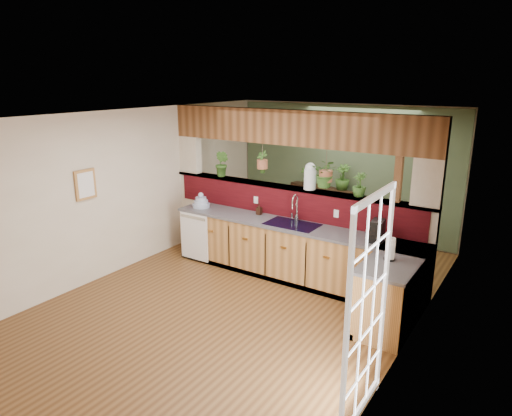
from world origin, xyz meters
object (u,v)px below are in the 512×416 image
Objects in this scene: faucet at (295,207)px; dish_stack at (201,203)px; soap_dispenser at (259,209)px; glass_jar at (310,176)px; coffee_maker at (377,232)px; paper_towel at (390,249)px; shelving_console at (320,209)px.

dish_stack is at bearing -173.99° from faucet.
glass_jar reaches higher than soap_dispenser.
faucet is 0.53m from glass_jar.
faucet reaches higher than dish_stack.
faucet is 1.46× the size of coffee_maker.
glass_jar is at bearing 59.73° from faucet.
shelving_console is at bearing 128.80° from paper_towel.
faucet is at bearing -120.27° from glass_jar.
dish_stack is 2.02m from glass_jar.
shelving_console is at bearing 110.02° from glass_jar.
faucet is 0.69m from soap_dispenser.
dish_stack is 0.22× the size of shelving_console.
glass_jar is (0.13, 0.22, 0.46)m from faucet.
faucet is at bearing 166.02° from coffee_maker.
glass_jar reaches higher than dish_stack.
soap_dispenser is (-0.67, 0.00, -0.15)m from faucet.
glass_jar is (0.80, 0.22, 0.61)m from soap_dispenser.
shelving_console is at bearing 123.76° from coffee_maker.
faucet is 1.45× the size of paper_towel.
soap_dispenser reaches higher than shelving_console.
glass_jar is at bearing 155.83° from coffee_maker.
paper_towel is at bearing -30.80° from glass_jar.
shelving_console is (-2.30, 2.86, -0.54)m from paper_towel.
glass_jar is (-1.60, 0.96, 0.56)m from paper_towel.
soap_dispenser is at bearing 162.91° from paper_towel.
faucet is 2.46× the size of soap_dispenser.
glass_jar is (-1.25, 0.40, 0.56)m from coffee_maker.
faucet is 1.46× the size of dish_stack.
glass_jar is at bearing -52.00° from shelving_console.
paper_towel is 3.70m from shelving_console.
coffee_maker is at bearing -31.91° from shelving_console.
coffee_maker is 0.72× the size of glass_jar.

